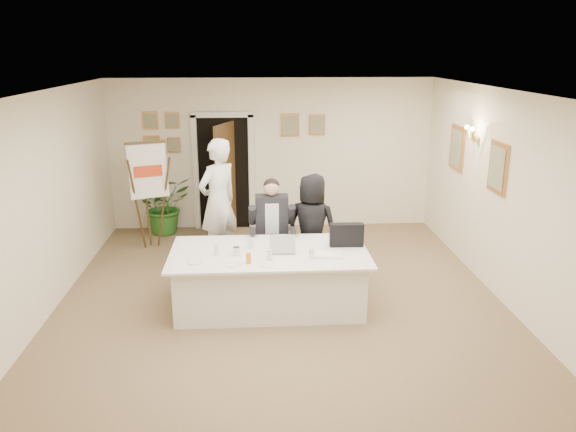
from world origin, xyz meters
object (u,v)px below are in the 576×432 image
(laptop, at_px, (282,241))
(laptop_bag, at_px, (347,235))
(oj_glass, at_px, (249,258))
(standing_man, at_px, (218,202))
(potted_palm, at_px, (164,205))
(flip_chart, at_px, (149,201))
(paper_stack, at_px, (329,255))
(steel_jug, at_px, (236,251))
(conference_table, at_px, (269,279))
(standing_woman, at_px, (312,227))
(seated_man, at_px, (272,229))

(laptop, distance_m, laptop_bag, 0.88)
(oj_glass, bearing_deg, standing_man, 103.21)
(potted_palm, bearing_deg, flip_chart, -97.88)
(laptop_bag, distance_m, paper_stack, 0.48)
(flip_chart, bearing_deg, steel_jug, -58.69)
(standing_man, bearing_deg, laptop_bag, 95.44)
(flip_chart, distance_m, potted_palm, 0.89)
(flip_chart, bearing_deg, standing_man, -32.41)
(conference_table, xyz_separation_m, standing_woman, (0.66, 0.94, 0.40))
(standing_man, relative_size, steel_jug, 18.22)
(steel_jug, bearing_deg, conference_table, 15.20)
(laptop, height_order, oj_glass, laptop)
(seated_man, height_order, flip_chart, flip_chart)
(conference_table, distance_m, standing_man, 1.90)
(standing_man, distance_m, potted_palm, 2.00)
(standing_man, height_order, steel_jug, standing_man)
(potted_palm, distance_m, laptop, 3.83)
(conference_table, xyz_separation_m, standing_man, (-0.74, 1.64, 0.61))
(seated_man, relative_size, standing_man, 0.76)
(laptop, xyz_separation_m, steel_jug, (-0.59, -0.12, -0.08))
(laptop, relative_size, laptop_bag, 0.79)
(potted_palm, relative_size, laptop_bag, 2.35)
(conference_table, distance_m, oj_glass, 0.66)
(laptop, bearing_deg, flip_chart, 133.22)
(paper_stack, bearing_deg, standing_woman, 95.02)
(steel_jug, bearing_deg, laptop, 11.54)
(laptop, distance_m, paper_stack, 0.64)
(flip_chart, height_order, steel_jug, flip_chart)
(steel_jug, bearing_deg, flip_chart, 121.31)
(paper_stack, height_order, steel_jug, steel_jug)
(potted_palm, height_order, paper_stack, potted_palm)
(potted_palm, bearing_deg, oj_glass, -66.57)
(conference_table, distance_m, flip_chart, 3.14)
(seated_man, xyz_separation_m, standing_man, (-0.81, 0.65, 0.24))
(steel_jug, bearing_deg, standing_man, 100.40)
(flip_chart, distance_m, standing_man, 1.45)
(flip_chart, bearing_deg, potted_palm, 82.12)
(laptop, xyz_separation_m, laptop_bag, (0.87, 0.14, 0.02))
(standing_woman, relative_size, oj_glass, 12.20)
(conference_table, bearing_deg, paper_stack, -16.26)
(standing_man, xyz_separation_m, paper_stack, (1.50, -1.86, -0.21))
(potted_palm, distance_m, steel_jug, 3.66)
(seated_man, bearing_deg, conference_table, -85.34)
(laptop_bag, bearing_deg, steel_jug, -168.38)
(conference_table, distance_m, standing_woman, 1.22)
(oj_glass, bearing_deg, standing_woman, 55.68)
(conference_table, height_order, flip_chart, flip_chart)
(flip_chart, height_order, oj_glass, flip_chart)
(standing_woman, xyz_separation_m, oj_glass, (-0.92, -1.35, 0.05))
(standing_woman, bearing_deg, flip_chart, -6.52)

